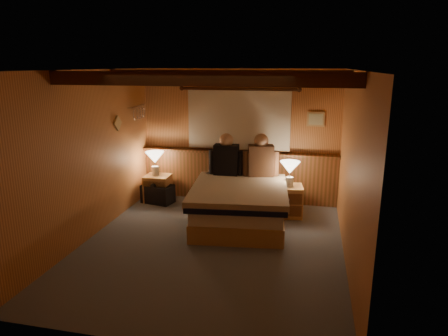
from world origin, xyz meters
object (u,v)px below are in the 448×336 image
(lamp_left, at_px, (155,159))
(person_right, at_px, (261,158))
(nightstand_left, at_px, (158,188))
(lamp_right, at_px, (290,169))
(duffel_bag, at_px, (158,193))
(bed, at_px, (240,203))
(person_left, at_px, (226,157))
(nightstand_right, at_px, (288,201))

(lamp_left, distance_m, person_right, 1.95)
(nightstand_left, relative_size, lamp_right, 1.16)
(person_right, bearing_deg, duffel_bag, 167.02)
(lamp_right, relative_size, person_right, 0.57)
(lamp_right, xyz_separation_m, person_right, (-0.50, 0.17, 0.12))
(lamp_left, bearing_deg, duffel_bag, -52.61)
(bed, bearing_deg, nightstand_left, 150.44)
(nightstand_left, relative_size, person_left, 0.67)
(nightstand_right, distance_m, lamp_left, 2.50)
(nightstand_left, distance_m, person_left, 1.50)
(bed, height_order, person_left, person_left)
(bed, xyz_separation_m, nightstand_right, (0.73, 0.49, -0.07))
(nightstand_left, bearing_deg, nightstand_right, -6.63)
(nightstand_right, distance_m, person_left, 1.27)
(nightstand_right, height_order, person_right, person_right)
(lamp_left, xyz_separation_m, lamp_right, (2.45, -0.26, 0.02))
(person_right, height_order, duffel_bag, person_right)
(nightstand_right, relative_size, lamp_left, 1.18)
(lamp_left, bearing_deg, nightstand_left, -10.49)
(nightstand_left, bearing_deg, lamp_right, -7.25)
(person_left, distance_m, person_right, 0.59)
(bed, bearing_deg, duffel_bag, 152.35)
(nightstand_right, bearing_deg, duffel_bag, 168.90)
(bed, distance_m, duffel_bag, 1.77)
(bed, height_order, nightstand_left, bed)
(lamp_left, xyz_separation_m, person_left, (1.36, -0.14, 0.13))
(nightstand_left, xyz_separation_m, duffel_bag, (0.02, -0.07, -0.07))
(lamp_right, bearing_deg, nightstand_right, 116.81)
(nightstand_left, distance_m, nightstand_right, 2.41)
(bed, relative_size, nightstand_right, 3.83)
(nightstand_right, height_order, duffel_bag, nightstand_right)
(bed, distance_m, person_right, 0.90)
(person_right, bearing_deg, nightstand_left, 164.79)
(lamp_left, relative_size, person_right, 0.59)
(nightstand_right, bearing_deg, lamp_left, 167.08)
(nightstand_right, xyz_separation_m, lamp_left, (-2.43, 0.24, 0.54))
(person_left, bearing_deg, person_right, 2.63)
(bed, height_order, duffel_bag, bed)
(duffel_bag, bearing_deg, lamp_right, 7.28)
(lamp_right, bearing_deg, nightstand_left, 173.90)
(nightstand_left, xyz_separation_m, person_right, (1.91, -0.09, 0.69))
(bed, distance_m, lamp_right, 1.00)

